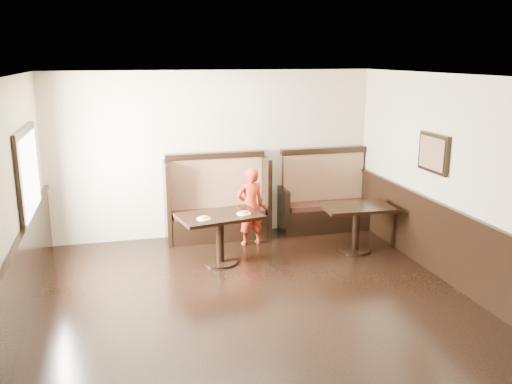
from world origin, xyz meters
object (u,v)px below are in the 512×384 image
object	(u,v)px
table_main	(220,226)
table_neighbor	(356,217)
booth_main	(217,207)
booth_neighbor	(325,202)
child	(250,206)

from	to	relation	value
table_main	table_neighbor	bearing A→B (deg)	-11.49
booth_main	booth_neighbor	distance (m)	1.95
table_main	child	size ratio (longest dim) A/B	1.02
table_main	child	distance (m)	0.96
booth_neighbor	table_neighbor	bearing A→B (deg)	-87.57
booth_main	table_neighbor	bearing A→B (deg)	-31.25
booth_neighbor	table_neighbor	xyz separation A→B (m)	(0.05, -1.21, 0.08)
table_main	child	world-z (taller)	child
child	table_main	bearing A→B (deg)	39.61
booth_main	table_main	world-z (taller)	booth_main
booth_main	child	size ratio (longest dim) A/B	1.36
table_neighbor	child	world-z (taller)	child
table_main	table_neighbor	world-z (taller)	table_main
booth_main	booth_neighbor	size ratio (longest dim) A/B	1.06
booth_main	table_neighbor	distance (m)	2.34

